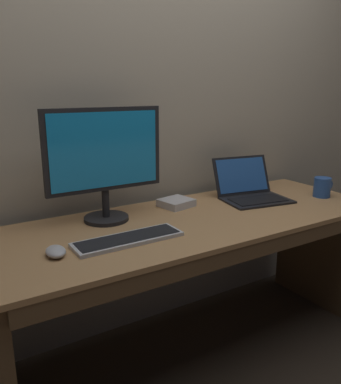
{
  "coord_description": "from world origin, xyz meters",
  "views": [
    {
      "loc": [
        -1.02,
        -1.41,
        1.3
      ],
      "look_at": [
        -0.15,
        0.0,
        0.86
      ],
      "focal_mm": 36.84,
      "sensor_mm": 36.0,
      "label": 1
    }
  ],
  "objects_px": {
    "external_drive_box": "(175,203)",
    "laptop_black": "(250,190)",
    "computer_mouse": "(56,251)",
    "external_monitor": "(105,160)",
    "coffee_mug": "(322,187)",
    "wired_keyboard": "(128,239)"
  },
  "relations": [
    {
      "from": "computer_mouse",
      "to": "external_drive_box",
      "type": "bearing_deg",
      "value": 26.93
    },
    {
      "from": "external_monitor",
      "to": "computer_mouse",
      "type": "distance_m",
      "value": 0.48
    },
    {
      "from": "wired_keyboard",
      "to": "external_monitor",
      "type": "bearing_deg",
      "value": 84.7
    },
    {
      "from": "laptop_black",
      "to": "computer_mouse",
      "type": "bearing_deg",
      "value": -169.62
    },
    {
      "from": "external_drive_box",
      "to": "laptop_black",
      "type": "bearing_deg",
      "value": -10.92
    },
    {
      "from": "laptop_black",
      "to": "external_drive_box",
      "type": "relative_size",
      "value": 2.56
    },
    {
      "from": "wired_keyboard",
      "to": "external_drive_box",
      "type": "bearing_deg",
      "value": 36.13
    },
    {
      "from": "laptop_black",
      "to": "wired_keyboard",
      "type": "distance_m",
      "value": 0.86
    },
    {
      "from": "coffee_mug",
      "to": "external_drive_box",
      "type": "bearing_deg",
      "value": 161.34
    },
    {
      "from": "external_drive_box",
      "to": "coffee_mug",
      "type": "xyz_separation_m",
      "value": [
        0.78,
        -0.26,
        0.04
      ]
    },
    {
      "from": "computer_mouse",
      "to": "external_drive_box",
      "type": "height_order",
      "value": "external_drive_box"
    },
    {
      "from": "external_monitor",
      "to": "computer_mouse",
      "type": "bearing_deg",
      "value": -139.65
    },
    {
      "from": "wired_keyboard",
      "to": "computer_mouse",
      "type": "bearing_deg",
      "value": 178.14
    },
    {
      "from": "laptop_black",
      "to": "external_drive_box",
      "type": "distance_m",
      "value": 0.43
    },
    {
      "from": "wired_keyboard",
      "to": "laptop_black",
      "type": "bearing_deg",
      "value": 14.36
    },
    {
      "from": "external_monitor",
      "to": "coffee_mug",
      "type": "bearing_deg",
      "value": -11.6
    },
    {
      "from": "coffee_mug",
      "to": "external_monitor",
      "type": "bearing_deg",
      "value": 168.4
    },
    {
      "from": "laptop_black",
      "to": "computer_mouse",
      "type": "relative_size",
      "value": 3.7
    },
    {
      "from": "external_monitor",
      "to": "wired_keyboard",
      "type": "relative_size",
      "value": 1.21
    },
    {
      "from": "wired_keyboard",
      "to": "computer_mouse",
      "type": "relative_size",
      "value": 4.19
    },
    {
      "from": "external_monitor",
      "to": "laptop_black",
      "type": "bearing_deg",
      "value": -4.0
    },
    {
      "from": "external_drive_box",
      "to": "wired_keyboard",
      "type": "bearing_deg",
      "value": -143.87
    }
  ]
}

